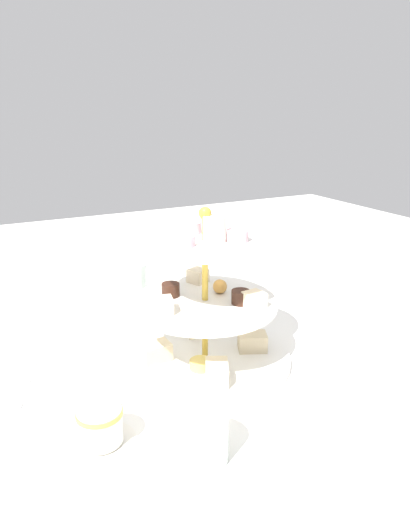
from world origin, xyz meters
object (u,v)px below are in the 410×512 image
Objects in this scene: water_glass_tall_right at (131,289)px; butter_knife_left at (293,308)px; butter_knife_right at (27,378)px; teacup_with_saucer at (100,428)px; water_glass_short_left at (202,435)px; tiered_serving_stand at (205,315)px.

water_glass_tall_right is 0.34m from butter_knife_left.
water_glass_tall_right is 0.66× the size of butter_knife_right.
teacup_with_saucer is 0.53× the size of butter_knife_right.
water_glass_short_left is 0.75× the size of teacup_with_saucer.
butter_knife_left is (-0.11, 0.27, -0.08)m from tiered_serving_stand.
water_glass_short_left is 0.33m from butter_knife_right.
butter_knife_right is at bearing -104.78° from tiered_serving_stand.
teacup_with_saucer is at bearing -24.28° from water_glass_tall_right.
tiered_serving_stand is at bearing 94.51° from butter_knife_left.
water_glass_tall_right reaches higher than water_glass_short_left.
butter_knife_left is 0.55m from butter_knife_right.
teacup_with_saucer is (-0.08, -0.10, -0.01)m from water_glass_short_left.
tiered_serving_stand reaches higher than butter_knife_right.
water_glass_tall_right is at bearing 155.72° from teacup_with_saucer.
butter_knife_left is at bearing 116.29° from teacup_with_saucer.
water_glass_short_left is (0.44, -0.06, -0.02)m from water_glass_tall_right.
tiered_serving_stand is 1.69× the size of butter_knife_left.
water_glass_short_left is 0.40× the size of butter_knife_right.
butter_knife_left is at bearing 111.66° from butter_knife_right.
tiered_serving_stand is 0.24m from water_glass_tall_right.
butter_knife_left and butter_knife_right have the same top height.
butter_knife_right is (-0.28, -0.17, -0.03)m from water_glass_short_left.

